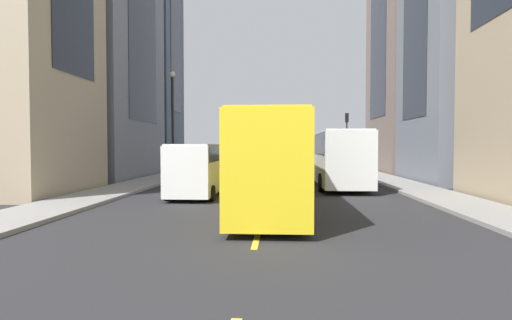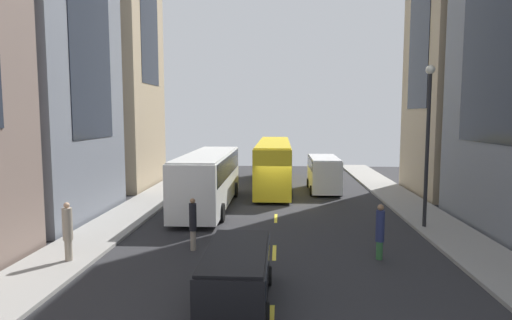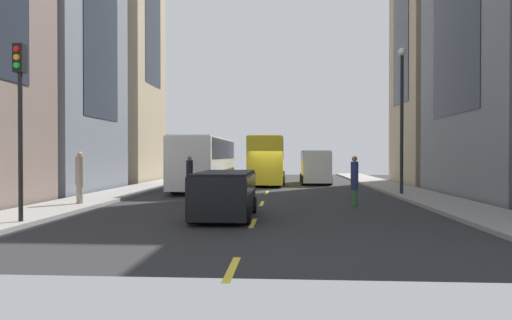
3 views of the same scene
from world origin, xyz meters
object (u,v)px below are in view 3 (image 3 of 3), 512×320
car_black_0 (225,191)px  pedestrian_crossing_near (355,179)px  traffic_light_near_corner (20,98)px  delivery_van_white (315,164)px  pedestrian_waiting_curb (80,176)px  pedestrian_crossing_mid (190,177)px  city_bus_white (206,159)px  streetcar_yellow (268,156)px

car_black_0 → pedestrian_crossing_near: 6.72m
car_black_0 → traffic_light_near_corner: 7.29m
delivery_van_white → pedestrian_waiting_curb: delivery_van_white is taller
pedestrian_crossing_mid → city_bus_white: bearing=-34.4°
pedestrian_crossing_mid → streetcar_yellow: bearing=-50.0°
pedestrian_waiting_curb → traffic_light_near_corner: 5.93m
car_black_0 → delivery_van_white: bearing=76.9°
pedestrian_crossing_near → delivery_van_white: bearing=-171.9°
pedestrian_crossing_near → traffic_light_near_corner: size_ratio=0.39×
pedestrian_waiting_curb → city_bus_white: bearing=96.7°
city_bus_white → pedestrian_waiting_curb: bearing=-109.3°
delivery_van_white → traffic_light_near_corner: (-10.74, -21.71, 2.54)m
pedestrian_waiting_curb → pedestrian_crossing_mid: 4.81m
pedestrian_crossing_mid → pedestrian_crossing_near: pedestrian_crossing_mid is taller
car_black_0 → pedestrian_crossing_mid: size_ratio=2.08×
delivery_van_white → car_black_0: bearing=-103.1°
city_bus_white → delivery_van_white: city_bus_white is taller
car_black_0 → pedestrian_crossing_mid: pedestrian_crossing_mid is taller
pedestrian_waiting_curb → pedestrian_crossing_mid: pedestrian_waiting_curb is taller
streetcar_yellow → delivery_van_white: (3.73, -2.09, -0.61)m
delivery_van_white → pedestrian_crossing_near: delivery_van_white is taller
traffic_light_near_corner → pedestrian_crossing_near: bearing=29.5°
city_bus_white → car_black_0: city_bus_white is taller
city_bus_white → traffic_light_near_corner: size_ratio=2.04×
pedestrian_waiting_curb → pedestrian_crossing_mid: (4.39, 1.97, -0.15)m
car_black_0 → pedestrian_waiting_curb: size_ratio=2.05×
pedestrian_crossing_near → traffic_light_near_corner: bearing=-55.0°
streetcar_yellow → pedestrian_crossing_mid: streetcar_yellow is taller
city_bus_white → streetcar_yellow: 8.99m
streetcar_yellow → pedestrian_waiting_curb: streetcar_yellow is taller
delivery_van_white → pedestrian_waiting_curb: size_ratio=2.45×
delivery_van_white → pedestrian_crossing_mid: 16.04m
pedestrian_crossing_near → pedestrian_waiting_curb: bearing=-78.6°
delivery_van_white → car_black_0: (-4.53, -19.47, -0.54)m
city_bus_white → streetcar_yellow: streetcar_yellow is taller
pedestrian_crossing_mid → traffic_light_near_corner: traffic_light_near_corner is taller
pedestrian_waiting_curb → pedestrian_crossing_near: size_ratio=1.02×
pedestrian_crossing_mid → traffic_light_near_corner: size_ratio=0.40×
city_bus_white → delivery_van_white: (7.59, 6.02, -0.49)m
car_black_0 → traffic_light_near_corner: size_ratio=0.82×
city_bus_white → car_black_0: (3.06, -13.45, -1.03)m
streetcar_yellow → delivery_van_white: 4.32m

